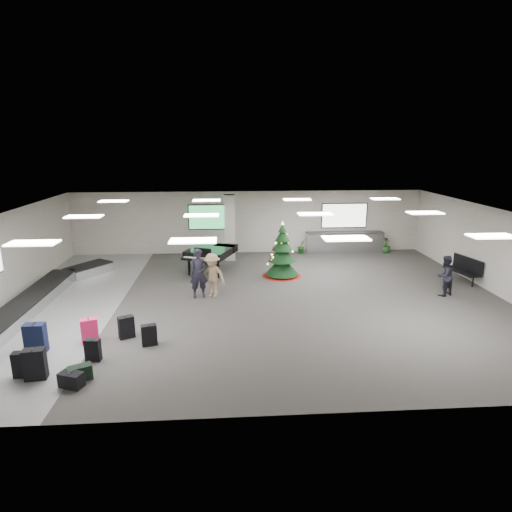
{
  "coord_description": "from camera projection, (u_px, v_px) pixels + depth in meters",
  "views": [
    {
      "loc": [
        -1.12,
        -14.81,
        5.57
      ],
      "look_at": [
        -0.03,
        1.0,
        1.37
      ],
      "focal_mm": 30.0,
      "sensor_mm": 36.0,
      "label": 1
    }
  ],
  "objects": [
    {
      "name": "ground",
      "position": [
        259.0,
        299.0,
        15.78
      ],
      "size": [
        18.0,
        18.0,
        0.0
      ],
      "primitive_type": "plane",
      "color": "#322F2D",
      "rests_on": "ground"
    },
    {
      "name": "room_envelope",
      "position": [
        247.0,
        233.0,
        15.81
      ],
      "size": [
        18.02,
        14.02,
        3.21
      ],
      "color": "#A29B94",
      "rests_on": "ground"
    },
    {
      "name": "baggage_carousel",
      "position": [
        38.0,
        299.0,
        15.13
      ],
      "size": [
        2.28,
        9.71,
        0.43
      ],
      "color": "silver",
      "rests_on": "ground"
    },
    {
      "name": "service_counter",
      "position": [
        344.0,
        242.0,
        22.38
      ],
      "size": [
        4.05,
        0.65,
        1.08
      ],
      "color": "silver",
      "rests_on": "ground"
    },
    {
      "name": "suitcase_0",
      "position": [
        35.0,
        364.0,
        10.33
      ],
      "size": [
        0.53,
        0.34,
        0.81
      ],
      "rotation": [
        0.0,
        0.0,
        0.12
      ],
      "color": "black",
      "rests_on": "ground"
    },
    {
      "name": "suitcase_1",
      "position": [
        93.0,
        350.0,
        11.23
      ],
      "size": [
        0.41,
        0.25,
        0.62
      ],
      "rotation": [
        0.0,
        0.0,
        -0.11
      ],
      "color": "black",
      "rests_on": "ground"
    },
    {
      "name": "pink_suitcase",
      "position": [
        89.0,
        331.0,
        12.24
      ],
      "size": [
        0.53,
        0.4,
        0.75
      ],
      "rotation": [
        0.0,
        0.0,
        0.35
      ],
      "color": "#EB1E5D",
      "rests_on": "ground"
    },
    {
      "name": "suitcase_3",
      "position": [
        126.0,
        327.0,
        12.56
      ],
      "size": [
        0.51,
        0.42,
        0.69
      ],
      "rotation": [
        0.0,
        0.0,
        0.48
      ],
      "color": "black",
      "rests_on": "ground"
    },
    {
      "name": "navy_suitcase",
      "position": [
        36.0,
        338.0,
        11.65
      ],
      "size": [
        0.55,
        0.33,
        0.86
      ],
      "rotation": [
        0.0,
        0.0,
        0.02
      ],
      "color": "black",
      "rests_on": "ground"
    },
    {
      "name": "suitcase_5",
      "position": [
        22.0,
        364.0,
        10.45
      ],
      "size": [
        0.45,
        0.26,
        0.67
      ],
      "rotation": [
        0.0,
        0.0,
        0.06
      ],
      "color": "black",
      "rests_on": "ground"
    },
    {
      "name": "green_duffel",
      "position": [
        80.0,
        373.0,
        10.34
      ],
      "size": [
        0.62,
        0.5,
        0.39
      ],
      "rotation": [
        0.0,
        0.0,
        0.47
      ],
      "color": "black",
      "rests_on": "ground"
    },
    {
      "name": "suitcase_7",
      "position": [
        149.0,
        335.0,
        12.1
      ],
      "size": [
        0.47,
        0.33,
        0.64
      ],
      "rotation": [
        0.0,
        0.0,
        0.27
      ],
      "color": "black",
      "rests_on": "ground"
    },
    {
      "name": "black_duffel",
      "position": [
        71.0,
        380.0,
        10.05
      ],
      "size": [
        0.62,
        0.48,
        0.38
      ],
      "rotation": [
        0.0,
        0.0,
        -0.36
      ],
      "color": "black",
      "rests_on": "ground"
    },
    {
      "name": "christmas_tree",
      "position": [
        282.0,
        257.0,
        18.3
      ],
      "size": [
        1.69,
        1.69,
        2.41
      ],
      "color": "maroon",
      "rests_on": "ground"
    },
    {
      "name": "grand_piano",
      "position": [
        210.0,
        252.0,
        18.84
      ],
      "size": [
        2.41,
        2.69,
        1.27
      ],
      "rotation": [
        0.0,
        0.0,
        -0.4
      ],
      "color": "black",
      "rests_on": "ground"
    },
    {
      "name": "bench",
      "position": [
        465.0,
        268.0,
        17.57
      ],
      "size": [
        0.88,
        1.71,
        1.04
      ],
      "rotation": [
        0.0,
        0.0,
        0.21
      ],
      "color": "black",
      "rests_on": "ground"
    },
    {
      "name": "traveler_a",
      "position": [
        199.0,
        273.0,
        15.72
      ],
      "size": [
        0.74,
        0.55,
        1.86
      ],
      "primitive_type": "imported",
      "rotation": [
        0.0,
        0.0,
        0.17
      ],
      "color": "black",
      "rests_on": "ground"
    },
    {
      "name": "traveler_b",
      "position": [
        212.0,
        275.0,
        15.8
      ],
      "size": [
        1.24,
        1.05,
        1.67
      ],
      "primitive_type": "imported",
      "rotation": [
        0.0,
        0.0,
        -0.49
      ],
      "color": "#9A7E5F",
      "rests_on": "ground"
    },
    {
      "name": "traveler_bench",
      "position": [
        445.0,
        276.0,
        15.95
      ],
      "size": [
        0.93,
        0.85,
        1.55
      ],
      "primitive_type": "imported",
      "rotation": [
        0.0,
        0.0,
        3.58
      ],
      "color": "black",
      "rests_on": "ground"
    },
    {
      "name": "potted_plant_left",
      "position": [
        302.0,
        246.0,
        22.1
      ],
      "size": [
        0.57,
        0.55,
        0.8
      ],
      "primitive_type": "imported",
      "rotation": [
        0.0,
        0.0,
        0.62
      ],
      "color": "#144116",
      "rests_on": "ground"
    },
    {
      "name": "potted_plant_right",
      "position": [
        386.0,
        245.0,
        22.31
      ],
      "size": [
        0.56,
        0.56,
        0.84
      ],
      "primitive_type": "imported",
      "rotation": [
        0.0,
        0.0,
        1.78
      ],
      "color": "#144116",
      "rests_on": "ground"
    }
  ]
}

